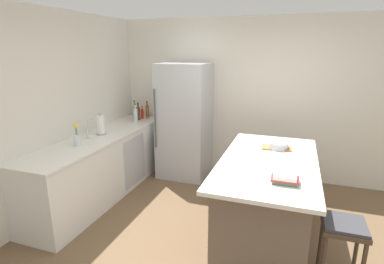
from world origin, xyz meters
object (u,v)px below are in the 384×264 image
at_px(kitchen_island, 266,198).
at_px(mixing_bowl, 278,146).
at_px(vinegar_bottle, 147,111).
at_px(cookbook_stack, 285,178).
at_px(olive_oil_bottle, 135,113).
at_px(soda_bottle, 136,115).
at_px(flower_vase, 77,139).
at_px(paper_towel_roll, 101,125).
at_px(sink_faucet, 88,128).
at_px(cutting_board, 277,148).
at_px(hot_sauce_bottle, 142,113).
at_px(bar_stool, 343,235).
at_px(refrigerator, 185,121).
at_px(syrup_bottle, 138,113).

bearing_deg(kitchen_island, mixing_bowl, 80.64).
bearing_deg(vinegar_bottle, cookbook_stack, -40.34).
bearing_deg(olive_oil_bottle, soda_bottle, -55.18).
height_order(flower_vase, paper_towel_roll, paper_towel_roll).
bearing_deg(soda_bottle, flower_vase, -92.23).
xyz_separation_m(kitchen_island, sink_faucet, (-2.42, 0.08, 0.60)).
xyz_separation_m(mixing_bowl, cutting_board, (-0.02, 0.01, -0.03)).
distance_m(olive_oil_bottle, soda_bottle, 0.11).
distance_m(sink_faucet, cutting_board, 2.50).
bearing_deg(hot_sauce_bottle, kitchen_island, -31.99).
xyz_separation_m(flower_vase, olive_oil_bottle, (-0.01, 1.49, 0.04)).
height_order(bar_stool, cookbook_stack, cookbook_stack).
bearing_deg(olive_oil_bottle, sink_faucet, -92.64).
bearing_deg(hot_sauce_bottle, refrigerator, -4.75).
xyz_separation_m(bar_stool, mixing_bowl, (-0.64, 1.05, 0.42)).
xyz_separation_m(hot_sauce_bottle, soda_bottle, (0.02, -0.27, 0.03)).
xyz_separation_m(refrigerator, olive_oil_bottle, (-0.87, -0.11, 0.11)).
bearing_deg(olive_oil_bottle, refrigerator, 7.45).
bearing_deg(cutting_board, bar_stool, -58.17).
height_order(paper_towel_roll, soda_bottle, paper_towel_roll).
height_order(refrigerator, vinegar_bottle, refrigerator).
xyz_separation_m(flower_vase, soda_bottle, (0.05, 1.39, 0.03)).
height_order(syrup_bottle, soda_bottle, soda_bottle).
height_order(refrigerator, cookbook_stack, refrigerator).
bearing_deg(olive_oil_bottle, syrup_bottle, 75.97).
bearing_deg(paper_towel_roll, olive_oil_bottle, 88.40).
xyz_separation_m(vinegar_bottle, hot_sauce_bottle, (-0.05, -0.10, -0.03)).
bearing_deg(cookbook_stack, bar_stool, -7.99).
height_order(hot_sauce_bottle, cutting_board, hot_sauce_bottle).
xyz_separation_m(paper_towel_roll, soda_bottle, (0.09, 0.84, -0.01)).
relative_size(paper_towel_roll, vinegar_bottle, 1.06).
bearing_deg(refrigerator, sink_faucet, -125.44).
distance_m(bar_stool, vinegar_bottle, 3.72).
bearing_deg(bar_stool, paper_towel_roll, 162.93).
xyz_separation_m(kitchen_island, olive_oil_bottle, (-2.36, 1.27, 0.58)).
height_order(bar_stool, paper_towel_roll, paper_towel_roll).
bearing_deg(hot_sauce_bottle, paper_towel_roll, -93.60).
height_order(paper_towel_roll, cookbook_stack, paper_towel_roll).
distance_m(vinegar_bottle, cutting_board, 2.57).
bearing_deg(refrigerator, cookbook_stack, -48.76).
bearing_deg(refrigerator, flower_vase, -118.23).
relative_size(vinegar_bottle, olive_oil_bottle, 0.86).
bearing_deg(mixing_bowl, syrup_bottle, 159.23).
bearing_deg(flower_vase, paper_towel_roll, 93.68).
height_order(olive_oil_bottle, cutting_board, olive_oil_bottle).
xyz_separation_m(hot_sauce_bottle, olive_oil_bottle, (-0.04, -0.18, 0.05)).
relative_size(kitchen_island, hot_sauce_bottle, 8.66).
bearing_deg(cutting_board, syrup_bottle, 159.30).
height_order(hot_sauce_bottle, olive_oil_bottle, olive_oil_bottle).
bearing_deg(cookbook_stack, refrigerator, 131.24).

